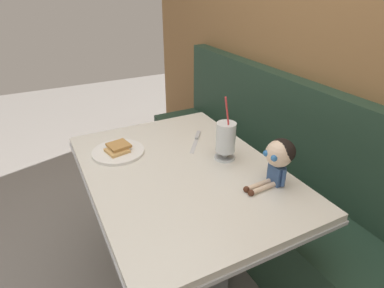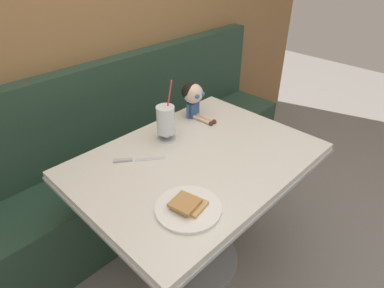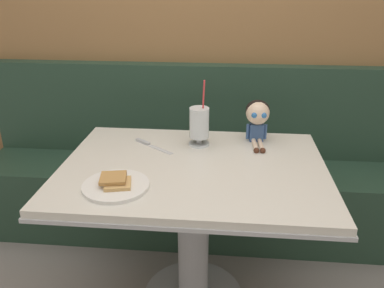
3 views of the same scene
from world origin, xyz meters
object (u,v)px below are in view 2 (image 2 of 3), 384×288
Objects in this scene: butter_knife at (131,160)px; seated_doll at (193,95)px; toast_plate at (188,207)px; milkshake_glass at (166,121)px.

butter_knife is 0.90× the size of seated_doll.
toast_plate is 0.79× the size of milkshake_glass.
toast_plate is at bearing -122.73° from milkshake_glass.
butter_knife is at bearing -168.94° from seated_doll.
seated_doll is (0.54, 0.51, 0.12)m from toast_plate.
toast_plate is 0.41m from butter_knife.
seated_doll is at bearing 42.99° from toast_plate.
toast_plate is 1.13× the size of seated_doll.
toast_plate reaches higher than butter_knife.
milkshake_glass is 0.26m from butter_knife.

